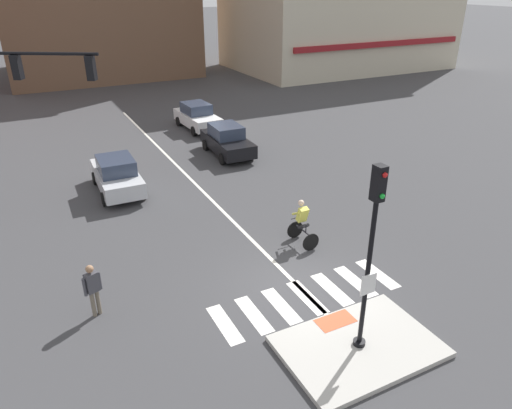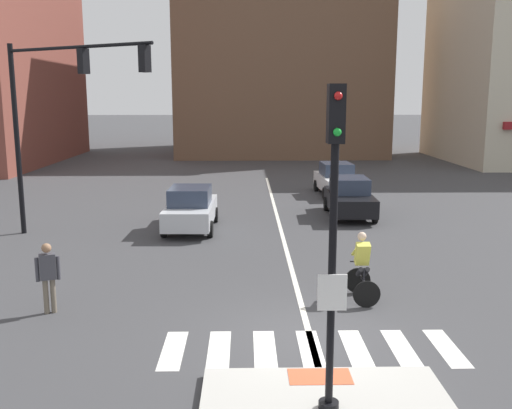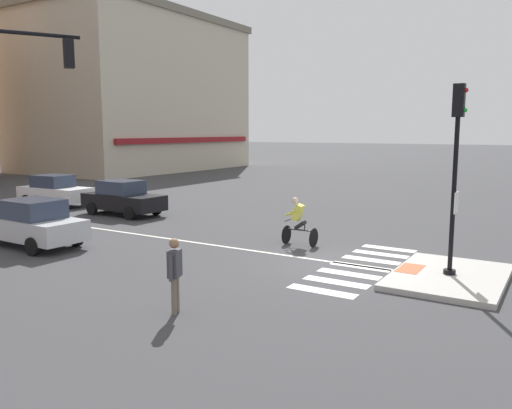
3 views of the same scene
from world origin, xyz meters
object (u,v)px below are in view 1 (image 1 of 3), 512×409
Objects in this scene: pedestrian_at_curb_left at (93,286)px; car_white_eastbound_distant at (197,116)px; car_silver_westbound_far at (117,175)px; signal_pole at (371,245)px; cyclist at (302,222)px; car_black_eastbound_far at (227,140)px.

car_white_eastbound_distant is at bearing 60.32° from pedestrian_at_curb_left.
car_silver_westbound_far is at bearing -131.25° from car_white_eastbound_distant.
signal_pole reaches higher than car_silver_westbound_far.
car_black_eastbound_far is at bearing 81.48° from cyclist.
car_white_eastbound_distant is 18.66m from pedestrian_at_curb_left.
signal_pole reaches higher than cyclist.
signal_pole is 1.21× the size of car_silver_westbound_far.
car_white_eastbound_distant is at bearing 80.71° from signal_pole.
car_silver_westbound_far is (-6.44, -2.31, 0.00)m from car_black_eastbound_far.
cyclist is at bearing 73.47° from signal_pole.
pedestrian_at_curb_left is at bearing -129.52° from car_black_eastbound_far.
car_black_eastbound_far is at bearing 50.48° from pedestrian_at_curb_left.
cyclist is (-1.81, -15.43, 0.06)m from car_white_eastbound_distant.
car_silver_westbound_far is (-6.75, -7.69, 0.00)m from car_white_eastbound_distant.
signal_pole reaches higher than car_black_eastbound_far.
signal_pole is at bearing -75.65° from car_silver_westbound_far.
car_black_eastbound_far is 6.84m from car_silver_westbound_far.
car_silver_westbound_far is 2.46× the size of cyclist.
signal_pole is 13.71m from car_silver_westbound_far.
car_white_eastbound_distant is 15.53m from cyclist.
cyclist reaches higher than car_black_eastbound_far.
car_black_eastbound_far is 10.15m from cyclist.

